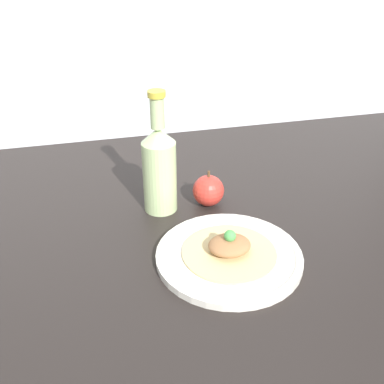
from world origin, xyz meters
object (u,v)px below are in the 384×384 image
at_px(apple, 208,191).
at_px(plate, 229,255).
at_px(cider_bottle, 159,166).
at_px(plated_food, 229,248).

bearing_deg(apple, plate, -94.94).
bearing_deg(cider_bottle, plate, -66.95).
relative_size(plate, plated_food, 1.55).
bearing_deg(apple, cider_bottle, 175.31).
distance_m(plate, cider_bottle, 0.25).
relative_size(plated_food, apple, 2.12).
bearing_deg(plated_food, apple, 85.06).
distance_m(plate, plated_food, 0.02).
bearing_deg(plate, cider_bottle, 113.05).
bearing_deg(plate, apple, 85.06).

